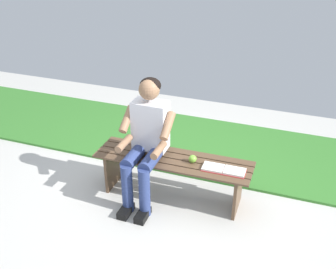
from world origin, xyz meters
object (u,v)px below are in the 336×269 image
at_px(apple, 193,159).
at_px(book_open, 224,170).
at_px(person_seated, 146,138).
at_px(bench_near, 173,168).

bearing_deg(apple, book_open, 173.40).
bearing_deg(person_seated, bench_near, -157.66).
xyz_separation_m(bench_near, book_open, (-0.52, 0.04, 0.12)).
relative_size(person_seated, book_open, 3.03).
distance_m(bench_near, book_open, 0.54).
bearing_deg(bench_near, person_seated, 22.34).
height_order(bench_near, apple, apple).
distance_m(person_seated, book_open, 0.80).
height_order(apple, book_open, apple).
distance_m(apple, book_open, 0.32).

